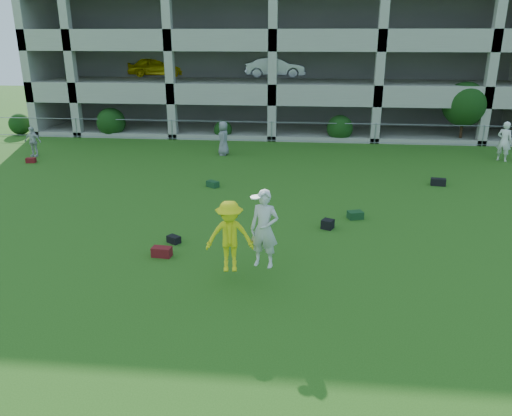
# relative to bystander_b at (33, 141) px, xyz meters

# --- Properties ---
(ground) EXTENTS (100.00, 100.00, 0.00)m
(ground) POSITION_rel_bystander_b_xyz_m (12.00, -13.96, -0.78)
(ground) COLOR #235114
(ground) RESTS_ON ground
(bystander_b) EXTENTS (0.95, 0.48, 1.56)m
(bystander_b) POSITION_rel_bystander_b_xyz_m (0.00, 0.00, 0.00)
(bystander_b) COLOR silver
(bystander_b) RESTS_ON ground
(bystander_c) EXTENTS (0.73, 0.96, 1.76)m
(bystander_c) POSITION_rel_bystander_b_xyz_m (9.76, 1.35, 0.10)
(bystander_c) COLOR gray
(bystander_c) RESTS_ON ground
(bystander_e) EXTENTS (0.86, 0.82, 1.98)m
(bystander_e) POSITION_rel_bystander_b_xyz_m (23.85, 1.52, 0.21)
(bystander_e) COLOR white
(bystander_e) RESTS_ON ground
(bag_red_a) EXTENTS (0.58, 0.35, 0.28)m
(bag_red_a) POSITION_rel_bystander_b_xyz_m (10.11, -11.43, -0.64)
(bag_red_a) COLOR maroon
(bag_red_a) RESTS_ON ground
(bag_black_b) EXTENTS (0.47, 0.43, 0.22)m
(bag_black_b) POSITION_rel_bystander_b_xyz_m (10.19, -10.43, -0.67)
(bag_black_b) COLOR black
(bag_black_b) RESTS_ON ground
(bag_green_c) EXTENTS (0.59, 0.49, 0.26)m
(bag_green_c) POSITION_rel_bystander_b_xyz_m (15.86, -7.70, -0.65)
(bag_green_c) COLOR #133614
(bag_green_c) RESTS_ON ground
(crate_d) EXTENTS (0.46, 0.46, 0.30)m
(crate_d) POSITION_rel_bystander_b_xyz_m (14.88, -8.74, -0.63)
(crate_d) COLOR black
(crate_d) RESTS_ON ground
(bag_black_e) EXTENTS (0.64, 0.39, 0.30)m
(bag_black_e) POSITION_rel_bystander_b_xyz_m (19.65, -3.27, -0.63)
(bag_black_e) COLOR black
(bag_black_e) RESTS_ON ground
(bag_red_f) EXTENTS (0.49, 0.36, 0.24)m
(bag_red_f) POSITION_rel_bystander_b_xyz_m (0.54, -1.33, -0.66)
(bag_red_f) COLOR #5A0F11
(bag_red_f) RESTS_ON ground
(bag_green_g) EXTENTS (0.58, 0.53, 0.25)m
(bag_green_g) POSITION_rel_bystander_b_xyz_m (10.27, -4.49, -0.65)
(bag_green_g) COLOR #14371C
(bag_green_g) RESTS_ON ground
(frisbee_contest) EXTENTS (1.92, 0.85, 2.15)m
(frisbee_contest) POSITION_rel_bystander_b_xyz_m (12.55, -12.61, 0.49)
(frisbee_contest) COLOR yellow
(frisbee_contest) RESTS_ON ground
(parking_garage) EXTENTS (30.00, 14.00, 12.00)m
(parking_garage) POSITION_rel_bystander_b_xyz_m (11.98, 13.74, 5.24)
(parking_garage) COLOR #9E998C
(parking_garage) RESTS_ON ground
(fence) EXTENTS (36.06, 0.06, 1.20)m
(fence) POSITION_rel_bystander_b_xyz_m (12.00, 5.04, -0.17)
(fence) COLOR gray
(fence) RESTS_ON ground
(shrub_row) EXTENTS (34.38, 2.52, 3.50)m
(shrub_row) POSITION_rel_bystander_b_xyz_m (16.59, 5.74, 0.73)
(shrub_row) COLOR #163D11
(shrub_row) RESTS_ON ground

